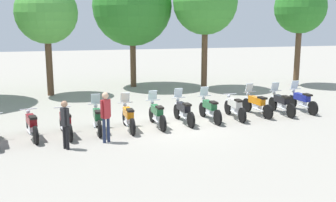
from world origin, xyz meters
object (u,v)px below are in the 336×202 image
at_px(motorcycle_11, 302,100).
at_px(motorcycle_3, 97,118).
at_px(motorcycle_9, 257,104).
at_px(tree_1, 46,13).
at_px(motorcycle_6, 183,111).
at_px(motorcycle_4, 128,117).
at_px(motorcycle_7, 210,109).
at_px(tree_3, 205,3).
at_px(person_0, 65,121).
at_px(motorcycle_10, 281,103).
at_px(person_2, 106,113).
at_px(motorcycle_8, 235,107).
at_px(tree_4, 300,8).
at_px(motorcycle_2, 65,123).
at_px(motorcycle_5, 157,114).
at_px(tree_2, 132,6).
at_px(motorcycle_1, 32,125).

bearing_deg(motorcycle_11, motorcycle_3, 92.62).
xyz_separation_m(motorcycle_9, tree_1, (-9.10, 7.18, 4.01)).
bearing_deg(motorcycle_6, motorcycle_4, 95.98).
height_order(motorcycle_7, tree_3, tree_3).
xyz_separation_m(person_0, tree_3, (8.28, 10.17, 4.20)).
height_order(motorcycle_10, tree_1, tree_1).
height_order(person_2, tree_1, tree_1).
relative_size(motorcycle_8, tree_3, 0.31).
height_order(motorcycle_3, motorcycle_4, same).
distance_m(motorcycle_6, motorcycle_8, 2.39).
distance_m(motorcycle_3, person_0, 2.31).
bearing_deg(tree_4, tree_1, 178.99).
bearing_deg(motorcycle_7, motorcycle_11, -86.97).
height_order(motorcycle_2, motorcycle_7, motorcycle_7).
height_order(motorcycle_7, person_2, person_2).
bearing_deg(person_2, motorcycle_9, -95.16).
relative_size(person_0, tree_3, 0.23).
xyz_separation_m(motorcycle_4, motorcycle_10, (7.12, 0.97, 0.00)).
relative_size(motorcycle_3, motorcycle_10, 1.00).
height_order(motorcycle_7, tree_4, tree_4).
bearing_deg(motorcycle_2, motorcycle_9, -91.12).
relative_size(motorcycle_11, tree_4, 0.34).
bearing_deg(motorcycle_3, motorcycle_4, -92.01).
bearing_deg(motorcycle_10, motorcycle_4, 96.15).
xyz_separation_m(motorcycle_7, motorcycle_10, (3.56, 0.37, 0.00)).
xyz_separation_m(motorcycle_4, tree_3, (5.92, 8.26, 4.64)).
bearing_deg(motorcycle_5, motorcycle_4, 96.06).
bearing_deg(tree_4, tree_2, 168.44).
bearing_deg(tree_2, person_0, -109.33).
bearing_deg(person_0, motorcycle_5, -2.44).
xyz_separation_m(motorcycle_3, tree_1, (-1.99, 8.17, 4.01)).
xyz_separation_m(motorcycle_1, motorcycle_7, (7.12, 0.92, 0.01)).
xyz_separation_m(motorcycle_1, motorcycle_11, (11.86, 1.52, 0.01)).
height_order(motorcycle_6, tree_1, tree_1).
distance_m(motorcycle_3, motorcycle_4, 1.18).
distance_m(motorcycle_7, person_0, 6.45).
distance_m(motorcycle_2, motorcycle_10, 9.57).
relative_size(motorcycle_6, tree_4, 0.34).
bearing_deg(tree_3, motorcycle_1, -137.86).
distance_m(motorcycle_4, person_0, 3.07).
height_order(motorcycle_9, tree_1, tree_1).
bearing_deg(motorcycle_8, motorcycle_6, 95.30).
bearing_deg(motorcycle_6, person_0, 111.28).
distance_m(person_0, tree_4, 17.87).
bearing_deg(motorcycle_1, motorcycle_3, -94.95).
relative_size(motorcycle_8, person_0, 1.33).
relative_size(motorcycle_4, motorcycle_11, 1.00).
relative_size(motorcycle_6, motorcycle_9, 1.01).
bearing_deg(motorcycle_9, tree_4, -51.42).
bearing_deg(motorcycle_4, motorcycle_6, -81.02).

